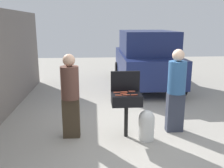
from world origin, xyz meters
The scene contains 15 objects.
ground_plane centered at (0.00, 0.00, 0.00)m, with size 24.00×24.00×0.00m, color #9E998E.
bbq_grill centered at (-0.08, -0.10, 0.77)m, with size 0.60×0.44×0.91m.
grill_lid_open centered at (-0.08, 0.12, 1.12)m, with size 0.60×0.05×0.42m, color black.
hot_dog_0 centered at (-0.27, -0.03, 0.93)m, with size 0.03×0.03×0.13m, color #C6593D.
hot_dog_1 centered at (-0.13, 0.00, 0.93)m, with size 0.03×0.03×0.13m, color #B74C33.
hot_dog_2 centered at (-0.10, -0.22, 0.93)m, with size 0.03×0.03×0.13m, color #B74C33.
hot_dog_3 centered at (0.04, 0.02, 0.93)m, with size 0.03×0.03×0.13m, color #C6593D.
hot_dog_4 centered at (-0.25, -0.24, 0.93)m, with size 0.03×0.03×0.13m, color #B74C33.
hot_dog_5 centered at (0.05, -0.22, 0.93)m, with size 0.03×0.03×0.13m, color #AD4228.
hot_dog_6 centered at (-0.11, -0.04, 0.93)m, with size 0.03×0.03×0.13m, color #AD4228.
hot_dog_7 centered at (-0.15, -0.13, 0.93)m, with size 0.03×0.03×0.13m, color #AD4228.
propane_tank centered at (0.30, -0.28, 0.32)m, with size 0.32×0.32×0.62m.
person_left centered at (-1.20, -0.04, 0.93)m, with size 0.36×0.36×1.72m.
person_right centered at (1.00, 0.09, 0.97)m, with size 0.37×0.37×1.78m.
parked_minivan centered at (1.18, 4.17, 1.03)m, with size 2.10×4.44×2.02m.
Camera 1 is at (-0.72, -4.84, 2.30)m, focal length 39.90 mm.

